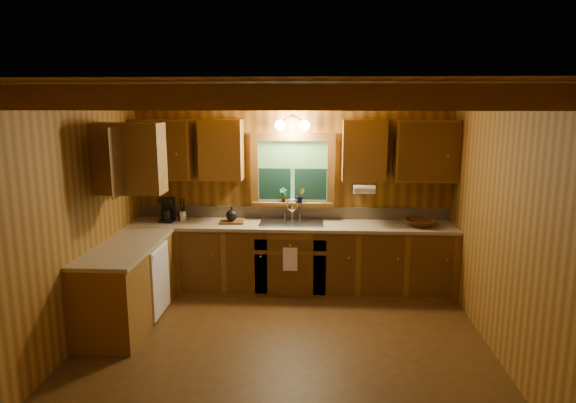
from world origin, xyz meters
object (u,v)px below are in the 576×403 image
(sink, at_px, (292,227))
(cutting_board, at_px, (232,222))
(wicker_basket, at_px, (420,223))
(coffee_maker, at_px, (167,210))

(sink, distance_m, cutting_board, 0.78)
(cutting_board, relative_size, wicker_basket, 0.81)
(cutting_board, xyz_separation_m, wicker_basket, (2.42, -0.04, 0.03))
(cutting_board, height_order, wicker_basket, wicker_basket)
(coffee_maker, bearing_deg, wicker_basket, -1.57)
(sink, xyz_separation_m, coffee_maker, (-1.64, 0.03, 0.20))
(cutting_board, bearing_deg, coffee_maker, 169.75)
(coffee_maker, bearing_deg, cutting_board, -3.38)
(sink, distance_m, wicker_basket, 1.64)
(wicker_basket, bearing_deg, coffee_maker, 178.35)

